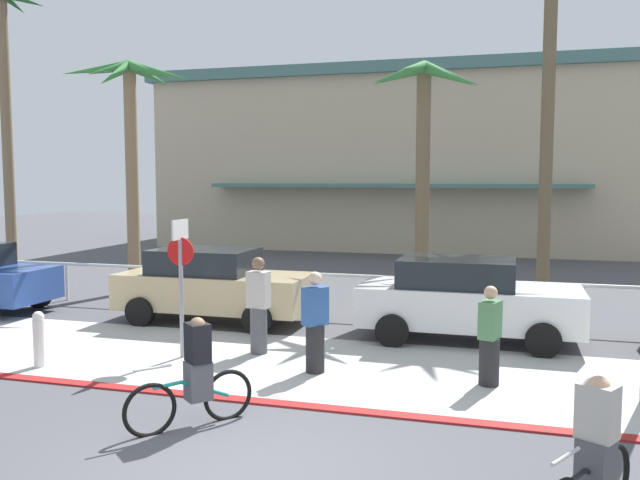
# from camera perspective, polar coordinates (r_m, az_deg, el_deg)

# --- Properties ---
(ground_plane) EXTENTS (80.00, 80.00, 0.00)m
(ground_plane) POSITION_cam_1_polar(r_m,az_deg,el_deg) (17.30, 6.43, -5.75)
(ground_plane) COLOR #4C4C51
(sidewalk_strip) EXTENTS (44.00, 4.00, 0.02)m
(sidewalk_strip) POSITION_cam_1_polar(r_m,az_deg,el_deg) (11.77, 1.55, -10.95)
(sidewalk_strip) COLOR beige
(sidewalk_strip) RESTS_ON ground
(curb_paint) EXTENTS (44.00, 0.24, 0.03)m
(curb_paint) POSITION_cam_1_polar(r_m,az_deg,el_deg) (9.94, -1.45, -14.02)
(curb_paint) COLOR maroon
(curb_paint) RESTS_ON ground
(building_backdrop) EXTENTS (23.73, 13.21, 8.35)m
(building_backdrop) POSITION_cam_1_polar(r_m,az_deg,el_deg) (35.01, 7.93, 6.69)
(building_backdrop) COLOR #BCAD8E
(building_backdrop) RESTS_ON ground
(rail_fence) EXTENTS (26.29, 0.08, 1.04)m
(rail_fence) POSITION_cam_1_polar(r_m,az_deg,el_deg) (15.70, 5.53, -3.78)
(rail_fence) COLOR white
(rail_fence) RESTS_ON ground
(stop_sign_bike_lane) EXTENTS (0.52, 0.56, 2.56)m
(stop_sign_bike_lane) POSITION_cam_1_polar(r_m,az_deg,el_deg) (12.38, -11.84, -2.37)
(stop_sign_bike_lane) COLOR gray
(stop_sign_bike_lane) RESTS_ON ground
(bollard_0) EXTENTS (0.20, 0.20, 1.00)m
(bollard_0) POSITION_cam_1_polar(r_m,az_deg,el_deg) (12.72, -22.95, -7.79)
(bollard_0) COLOR white
(bollard_0) RESTS_ON ground
(palm_tree_0) EXTENTS (2.86, 3.35, 9.71)m
(palm_tree_0) POSITION_cam_1_polar(r_m,az_deg,el_deg) (25.73, -25.45, 12.85)
(palm_tree_0) COLOR #756047
(palm_tree_0) RESTS_ON ground
(palm_tree_1) EXTENTS (3.77, 3.20, 6.66)m
(palm_tree_1) POSITION_cam_1_polar(r_m,az_deg,el_deg) (20.05, -15.87, 10.47)
(palm_tree_1) COLOR #846B4C
(palm_tree_1) RESTS_ON ground
(palm_tree_2) EXTENTS (2.96, 3.08, 6.22)m
(palm_tree_2) POSITION_cam_1_polar(r_m,az_deg,el_deg) (17.10, 8.93, 9.90)
(palm_tree_2) COLOR brown
(palm_tree_2) RESTS_ON ground
(palm_tree_3) EXTENTS (3.56, 3.23, 9.76)m
(palm_tree_3) POSITION_cam_1_polar(r_m,az_deg,el_deg) (20.09, 19.21, 16.56)
(palm_tree_3) COLOR brown
(palm_tree_3) RESTS_ON ground
(car_tan_1) EXTENTS (4.40, 2.02, 1.69)m
(car_tan_1) POSITION_cam_1_polar(r_m,az_deg,el_deg) (15.54, -9.21, -3.78)
(car_tan_1) COLOR tan
(car_tan_1) RESTS_ON ground
(car_white_2) EXTENTS (4.40, 2.02, 1.69)m
(car_white_2) POSITION_cam_1_polar(r_m,az_deg,el_deg) (13.84, 12.41, -4.95)
(car_white_2) COLOR white
(car_white_2) RESTS_ON ground
(cyclist_black_0) EXTENTS (0.96, 1.61, 1.50)m
(cyclist_black_0) POSITION_cam_1_polar(r_m,az_deg,el_deg) (7.03, 22.40, -16.88)
(cyclist_black_0) COLOR black
(cyclist_black_0) RESTS_ON ground
(cyclist_teal_1) EXTENTS (1.24, 1.42, 1.50)m
(cyclist_teal_1) POSITION_cam_1_polar(r_m,az_deg,el_deg) (9.18, -10.68, -11.30)
(cyclist_teal_1) COLOR black
(cyclist_teal_1) RESTS_ON ground
(pedestrian_0) EXTENTS (0.40, 0.46, 1.62)m
(pedestrian_0) POSITION_cam_1_polar(r_m,az_deg,el_deg) (10.99, 14.34, -8.34)
(pedestrian_0) COLOR #232326
(pedestrian_0) RESTS_ON ground
(pedestrian_1) EXTENTS (0.42, 0.35, 1.84)m
(pedestrian_1) POSITION_cam_1_polar(r_m,az_deg,el_deg) (12.59, -5.29, -5.90)
(pedestrian_1) COLOR #4C4C51
(pedestrian_1) RESTS_ON ground
(pedestrian_2) EXTENTS (0.46, 0.47, 1.75)m
(pedestrian_2) POSITION_cam_1_polar(r_m,az_deg,el_deg) (11.33, -0.42, -7.41)
(pedestrian_2) COLOR #232326
(pedestrian_2) RESTS_ON ground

